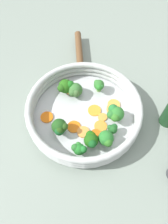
# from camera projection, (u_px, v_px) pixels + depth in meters

# --- Properties ---
(ground_plane) EXTENTS (4.00, 4.00, 0.00)m
(ground_plane) POSITION_uv_depth(u_px,v_px,m) (84.00, 117.00, 0.72)
(ground_plane) COLOR gray
(skillet) EXTENTS (0.34, 0.34, 0.01)m
(skillet) POSITION_uv_depth(u_px,v_px,m) (84.00, 116.00, 0.71)
(skillet) COLOR #B2B5B7
(skillet) RESTS_ON ground_plane
(skillet_rim_wall) EXTENTS (0.36, 0.36, 0.06)m
(skillet_rim_wall) POSITION_uv_depth(u_px,v_px,m) (84.00, 110.00, 0.68)
(skillet_rim_wall) COLOR #B7BBB8
(skillet_rim_wall) RESTS_ON skillet
(skillet_handle) EXTENTS (0.05, 0.21, 0.03)m
(skillet_handle) POSITION_uv_depth(u_px,v_px,m) (79.00, 51.00, 0.83)
(skillet_handle) COLOR brown
(skillet_handle) RESTS_ON skillet
(skillet_rivet_left) EXTENTS (0.01, 0.01, 0.01)m
(skillet_rivet_left) POSITION_uv_depth(u_px,v_px,m) (93.00, 75.00, 0.78)
(skillet_rivet_left) COLOR #ADB8B5
(skillet_rivet_left) RESTS_ON skillet
(skillet_rivet_right) EXTENTS (0.01, 0.01, 0.01)m
(skillet_rivet_right) POSITION_uv_depth(u_px,v_px,m) (69.00, 76.00, 0.78)
(skillet_rivet_right) COLOR #B4B1B5
(skillet_rivet_right) RESTS_ON skillet
(carrot_slice_0) EXTENTS (0.05, 0.05, 0.01)m
(carrot_slice_0) POSITION_uv_depth(u_px,v_px,m) (83.00, 132.00, 0.67)
(carrot_slice_0) COLOR #EF8F3F
(carrot_slice_0) RESTS_ON skillet
(carrot_slice_1) EXTENTS (0.04, 0.04, 0.00)m
(carrot_slice_1) POSITION_uv_depth(u_px,v_px,m) (102.00, 117.00, 0.70)
(carrot_slice_1) COLOR #F9953D
(carrot_slice_1) RESTS_ON skillet
(carrot_slice_2) EXTENTS (0.06, 0.06, 0.01)m
(carrot_slice_2) POSITION_uv_depth(u_px,v_px,m) (71.00, 90.00, 0.75)
(carrot_slice_2) COLOR #F99C41
(carrot_slice_2) RESTS_ON skillet
(carrot_slice_3) EXTENTS (0.04, 0.04, 0.01)m
(carrot_slice_3) POSITION_uv_depth(u_px,v_px,m) (96.00, 134.00, 0.67)
(carrot_slice_3) COLOR orange
(carrot_slice_3) RESTS_ON skillet
(carrot_slice_4) EXTENTS (0.03, 0.03, 0.00)m
(carrot_slice_4) POSITION_uv_depth(u_px,v_px,m) (74.00, 91.00, 0.75)
(carrot_slice_4) COLOR orange
(carrot_slice_4) RESTS_ON skillet
(carrot_slice_5) EXTENTS (0.06, 0.06, 0.00)m
(carrot_slice_5) POSITION_uv_depth(u_px,v_px,m) (114.00, 110.00, 0.71)
(carrot_slice_5) COLOR orange
(carrot_slice_5) RESTS_ON skillet
(carrot_slice_6) EXTENTS (0.06, 0.06, 0.01)m
(carrot_slice_6) POSITION_uv_depth(u_px,v_px,m) (47.00, 117.00, 0.70)
(carrot_slice_6) COLOR orange
(carrot_slice_6) RESTS_ON skillet
(carrot_slice_7) EXTENTS (0.05, 0.05, 0.00)m
(carrot_slice_7) POSITION_uv_depth(u_px,v_px,m) (114.00, 105.00, 0.72)
(carrot_slice_7) COLOR #F9943A
(carrot_slice_7) RESTS_ON skillet
(carrot_slice_8) EXTENTS (0.06, 0.06, 0.00)m
(carrot_slice_8) POSITION_uv_depth(u_px,v_px,m) (74.00, 127.00, 0.68)
(carrot_slice_8) COLOR orange
(carrot_slice_8) RESTS_ON skillet
(carrot_slice_9) EXTENTS (0.06, 0.06, 0.00)m
(carrot_slice_9) POSITION_uv_depth(u_px,v_px,m) (101.00, 126.00, 0.68)
(carrot_slice_9) COLOR orange
(carrot_slice_9) RESTS_ON skillet
(carrot_slice_10) EXTENTS (0.06, 0.06, 0.00)m
(carrot_slice_10) POSITION_uv_depth(u_px,v_px,m) (94.00, 110.00, 0.71)
(carrot_slice_10) COLOR orange
(carrot_slice_10) RESTS_ON skillet
(broccoli_floret_0) EXTENTS (0.05, 0.05, 0.06)m
(broccoli_floret_0) POSITION_uv_depth(u_px,v_px,m) (60.00, 127.00, 0.64)
(broccoli_floret_0) COLOR #7FA651
(broccoli_floret_0) RESTS_ON skillet
(broccoli_floret_1) EXTENTS (0.06, 0.05, 0.05)m
(broccoli_floret_1) POSITION_uv_depth(u_px,v_px,m) (66.00, 86.00, 0.72)
(broccoli_floret_1) COLOR #7EAF6D
(broccoli_floret_1) RESTS_ON skillet
(broccoli_floret_2) EXTENTS (0.05, 0.05, 0.06)m
(broccoli_floret_2) POSITION_uv_depth(u_px,v_px,m) (106.00, 139.00, 0.62)
(broccoli_floret_2) COLOR #8CAA6C
(broccoli_floret_2) RESTS_ON skillet
(broccoli_floret_3) EXTENTS (0.05, 0.06, 0.06)m
(broccoli_floret_3) POSITION_uv_depth(u_px,v_px,m) (115.00, 114.00, 0.66)
(broccoli_floret_3) COLOR #729E4E
(broccoli_floret_3) RESTS_ON skillet
(broccoli_floret_4) EXTENTS (0.04, 0.04, 0.05)m
(broccoli_floret_4) POSITION_uv_depth(u_px,v_px,m) (79.00, 149.00, 0.61)
(broccoli_floret_4) COLOR #79A44E
(broccoli_floret_4) RESTS_ON skillet
(broccoli_floret_5) EXTENTS (0.04, 0.05, 0.05)m
(broccoli_floret_5) POSITION_uv_depth(u_px,v_px,m) (90.00, 140.00, 0.62)
(broccoli_floret_5) COLOR #6A974C
(broccoli_floret_5) RESTS_ON skillet
(broccoli_floret_6) EXTENTS (0.03, 0.03, 0.04)m
(broccoli_floret_6) POSITION_uv_depth(u_px,v_px,m) (113.00, 129.00, 0.65)
(broccoli_floret_6) COLOR #87A566
(broccoli_floret_6) RESTS_ON skillet
(broccoli_floret_7) EXTENTS (0.04, 0.04, 0.05)m
(broccoli_floret_7) POSITION_uv_depth(u_px,v_px,m) (99.00, 85.00, 0.73)
(broccoli_floret_7) COLOR #71A24D
(broccoli_floret_7) RESTS_ON skillet
(broccoli_floret_8) EXTENTS (0.05, 0.05, 0.05)m
(broccoli_floret_8) POSITION_uv_depth(u_px,v_px,m) (75.00, 91.00, 0.72)
(broccoli_floret_8) COLOR #72A85E
(broccoli_floret_8) RESTS_ON skillet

